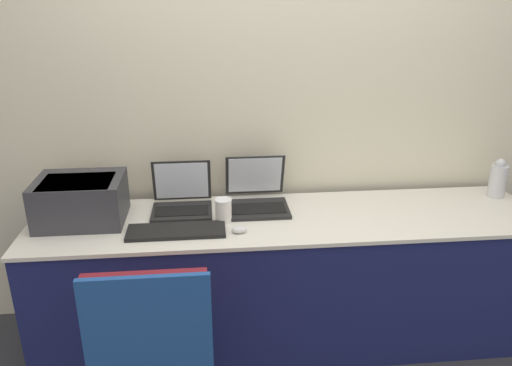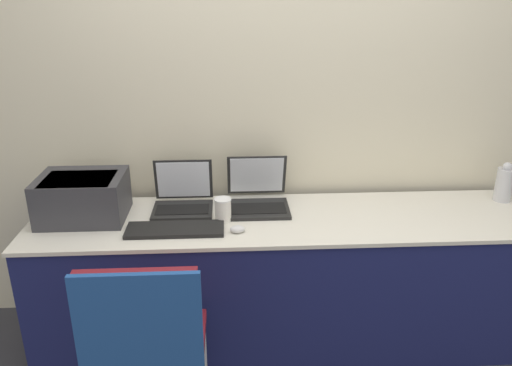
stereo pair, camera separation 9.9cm
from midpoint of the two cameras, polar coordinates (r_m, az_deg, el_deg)
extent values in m
cube|color=beige|center=(2.76, 1.65, 10.18)|extent=(8.00, 0.05, 2.60)
cube|color=#191E51|center=(2.75, 2.47, -11.06)|extent=(2.60, 0.60, 0.72)
cube|color=silver|center=(2.57, 2.59, -4.07)|extent=(2.62, 0.62, 0.02)
cube|color=#333338|center=(2.64, -20.40, -1.85)|extent=(0.42, 0.33, 0.22)
cube|color=black|center=(2.58, -20.83, -0.25)|extent=(0.34, 0.25, 0.04)
cube|color=black|center=(2.64, -9.53, -3.26)|extent=(0.31, 0.23, 0.02)
cube|color=black|center=(2.62, -9.56, -3.15)|extent=(0.27, 0.13, 0.00)
cube|color=black|center=(2.72, -9.52, 0.28)|extent=(0.31, 0.04, 0.23)
cube|color=silver|center=(2.71, -9.53, 0.25)|extent=(0.28, 0.03, 0.21)
cube|color=black|center=(2.63, -0.85, -3.00)|extent=(0.32, 0.25, 0.02)
cube|color=black|center=(2.62, -0.83, -2.91)|extent=(0.28, 0.14, 0.00)
cube|color=black|center=(2.74, -1.17, 0.90)|extent=(0.32, 0.09, 0.24)
cube|color=silver|center=(2.74, -1.16, 0.90)|extent=(0.29, 0.08, 0.22)
cube|color=black|center=(2.43, -10.26, -5.43)|extent=(0.47, 0.16, 0.02)
cylinder|color=white|center=(2.50, -4.88, -3.22)|extent=(0.08, 0.08, 0.11)
cylinder|color=white|center=(2.48, -4.92, -1.96)|extent=(0.09, 0.09, 0.01)
ellipsoid|color=silver|center=(2.40, -3.13, -5.34)|extent=(0.07, 0.05, 0.04)
cylinder|color=silver|center=(3.07, 25.07, 0.20)|extent=(0.09, 0.09, 0.18)
sphere|color=silver|center=(3.04, 25.37, 2.03)|extent=(0.05, 0.05, 0.05)
cube|color=maroon|center=(2.24, -12.44, -17.85)|extent=(0.44, 0.42, 0.04)
cube|color=maroon|center=(1.94, -13.66, -15.72)|extent=(0.44, 0.03, 0.46)
cylinder|color=silver|center=(2.56, -16.29, -19.04)|extent=(0.02, 0.02, 0.41)
cylinder|color=silver|center=(2.52, -6.71, -19.06)|extent=(0.02, 0.02, 0.41)
cube|color=#1E478C|center=(1.93, -13.70, -16.74)|extent=(0.46, 0.02, 0.50)
camera|label=1|loc=(0.05, -91.13, -0.44)|focal=35.00mm
camera|label=2|loc=(0.05, 88.87, 0.44)|focal=35.00mm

